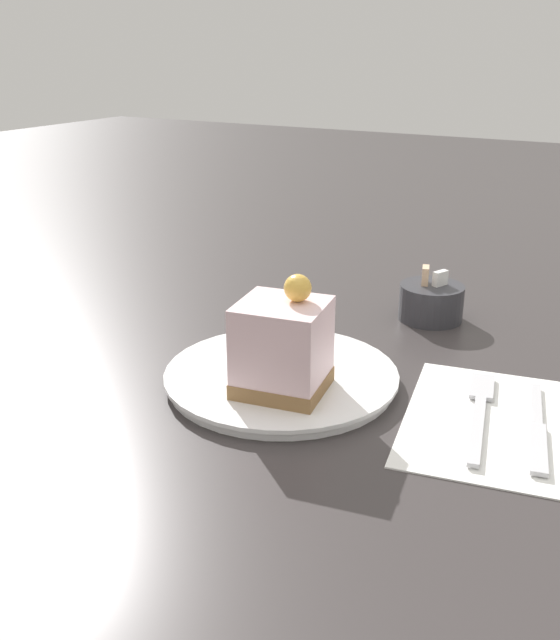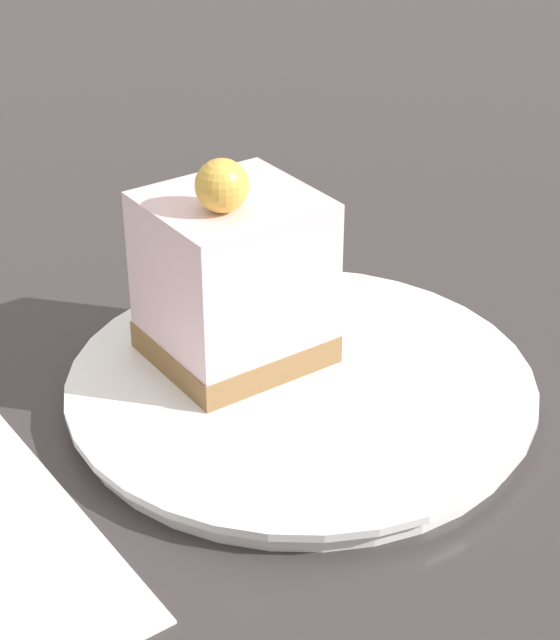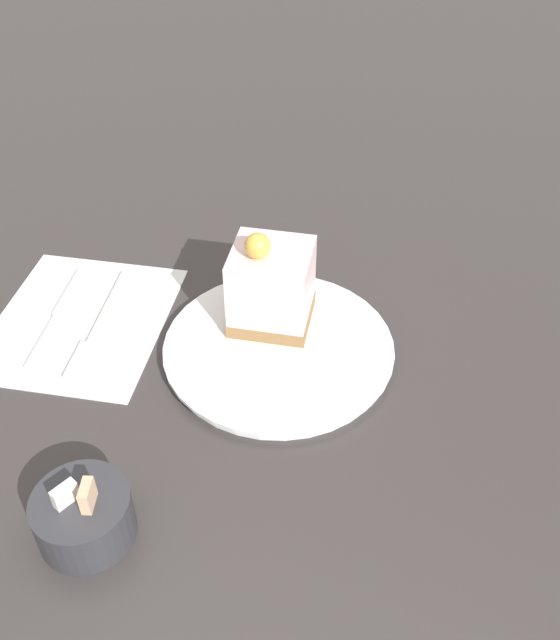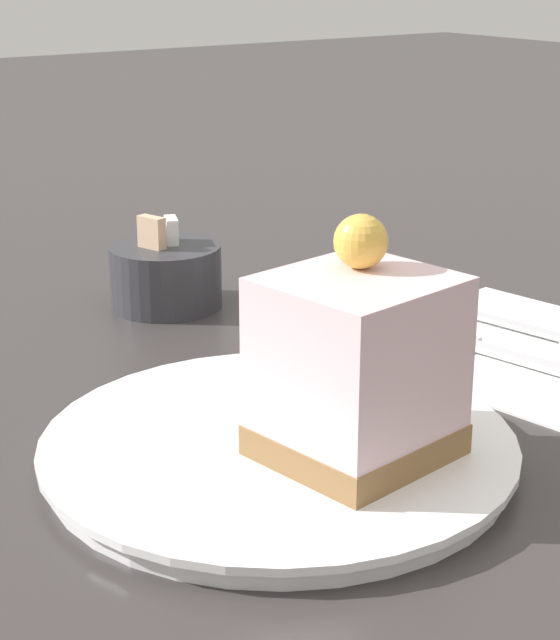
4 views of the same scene
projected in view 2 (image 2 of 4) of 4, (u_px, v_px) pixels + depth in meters
ground_plane at (279, 453)px, 0.50m from camera, size 4.00×4.00×0.00m
plate at (301, 386)px, 0.53m from camera, size 0.23×0.23×0.01m
cake_slice at (233, 277)px, 0.53m from camera, size 0.09×0.09×0.11m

